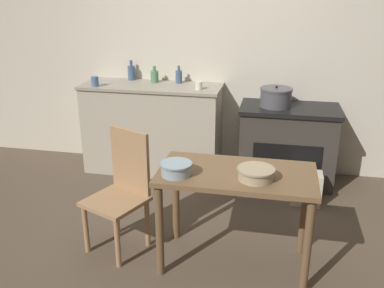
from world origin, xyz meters
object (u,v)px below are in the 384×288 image
Objects in this scene: bottle_left at (155,76)px; cup_center at (95,81)px; cup_center_left at (199,86)px; mixing_bowl_small at (176,168)px; stove at (287,144)px; stock_pot at (276,97)px; work_table at (236,188)px; chair at (122,189)px; flour_sack at (306,188)px; bottle_mid_left at (179,76)px; mixing_bowl_large at (256,173)px; bottle_far_left at (131,72)px.

bottle_left is 0.62m from cup_center.
mixing_bowl_small is at bearing -84.93° from cup_center_left.
stock_pot reaches higher than stove.
work_table is 3.42× the size of stock_pot.
work_table is 6.22× the size of bottle_left.
cup_center is (-1.97, -0.18, 0.60)m from stove.
stock_pot is at bearing -6.31° from bottle_left.
bottle_left is (-1.42, 0.12, 0.62)m from stove.
chair is 1.84m from stock_pot.
bottle_mid_left is at bearing 155.82° from flour_sack.
cup_center_left is (-0.90, -0.10, 0.59)m from stove.
cup_center_left is (-0.14, 1.54, 0.21)m from mixing_bowl_small.
mixing_bowl_small is at bearing -115.04° from stove.
stock_pot is (0.22, 1.49, 0.28)m from work_table.
stove is 1.66m from mixing_bowl_large.
bottle_far_left reaches higher than chair.
cup_center reaches higher than work_table.
mixing_bowl_large is at bearing -110.54° from flour_sack.
cup_center_left is (-1.09, 0.36, 0.84)m from flour_sack.
cup_center_left is at bearing -173.69° from stock_pot.
stove is at bearing 76.32° from work_table.
mixing_bowl_large is at bearing 14.54° from chair.
mixing_bowl_small is at bearing -50.48° from cup_center.
bottle_far_left reaches higher than mixing_bowl_large.
cup_center is at bearing 140.31° from work_table.
bottle_left is at bearing 156.64° from cup_center_left.
cup_center is (-1.82, -0.17, 0.11)m from stock_pot.
bottle_mid_left reaches higher than mixing_bowl_small.
stock_pot is at bearing 6.31° from cup_center_left.
stove is 2.06m from cup_center.
cup_center is at bearing -157.91° from bottle_mid_left.
mixing_bowl_small is 2.17× the size of cup_center.
cup_center_left is (-0.67, 1.50, 0.22)m from mixing_bowl_large.
bottle_mid_left is at bearing 136.89° from cup_center_left.
bottle_left is 0.95× the size of bottle_mid_left.
bottle_left is at bearing 124.59° from mixing_bowl_large.
mixing_bowl_small reaches higher than stove.
stock_pot is 1.49× the size of bottle_far_left.
work_table is 1.55m from cup_center_left.
stove is 1.83m from bottle_far_left.
bottle_left is 0.26m from bottle_mid_left.
bottle_far_left reaches higher than cup_center_left.
mixing_bowl_small is at bearing -175.83° from mixing_bowl_large.
bottle_left reaches higher than work_table.
cup_center is (-1.06, -0.08, 0.01)m from cup_center_left.
mixing_bowl_large is 1.99m from bottle_mid_left.
bottle_left reaches higher than stock_pot.
bottle_far_left is (-1.47, 1.79, 0.26)m from mixing_bowl_large.
work_table is at bearing -51.90° from bottle_far_left.
flour_sack is (1.43, 0.98, -0.33)m from chair.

